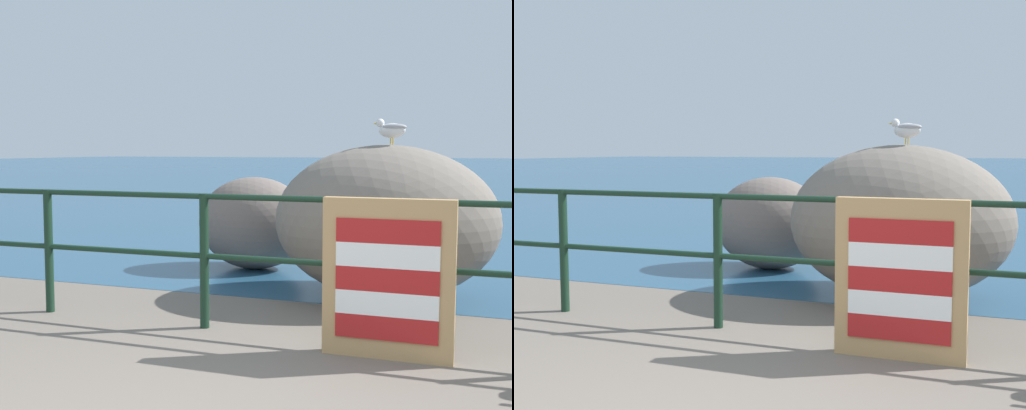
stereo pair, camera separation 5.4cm
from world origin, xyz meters
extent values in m
cube|color=#6B6056|center=(0.00, 20.00, -0.05)|extent=(120.00, 120.00, 0.10)
cube|color=navy|center=(0.00, 48.22, 0.00)|extent=(120.00, 90.00, 0.01)
cylinder|color=black|center=(-2.12, 2.18, 0.51)|extent=(0.07, 0.07, 1.02)
cylinder|color=black|center=(-0.71, 2.18, 0.51)|extent=(0.07, 0.07, 1.02)
cylinder|color=black|center=(0.71, 2.18, 0.51)|extent=(0.07, 0.07, 1.02)
cylinder|color=black|center=(0.00, 2.18, 1.00)|extent=(9.87, 0.04, 0.04)
cylinder|color=black|center=(0.00, 2.18, 0.55)|extent=(9.87, 0.04, 0.04)
cube|color=tan|center=(0.70, 1.93, 0.52)|extent=(0.84, 0.09, 1.04)
cube|color=#AD1E1E|center=(0.70, 1.88, 0.21)|extent=(0.66, 0.01, 0.16)
cube|color=white|center=(0.70, 1.88, 0.36)|extent=(0.66, 0.01, 0.16)
cube|color=#AD1E1E|center=(0.70, 1.88, 0.52)|extent=(0.66, 0.01, 0.16)
cube|color=white|center=(0.70, 1.88, 0.68)|extent=(0.66, 0.01, 0.16)
cube|color=#AD1E1E|center=(0.70, 1.88, 0.83)|extent=(0.66, 0.01, 0.16)
ellipsoid|color=slate|center=(0.40, 3.68, 0.69)|extent=(2.02, 1.64, 1.39)
ellipsoid|color=#71635C|center=(-1.20, 4.60, 0.52)|extent=(1.29, 0.98, 1.04)
cylinder|color=gold|center=(0.45, 3.61, 1.42)|extent=(0.01, 0.01, 0.06)
cylinder|color=gold|center=(0.47, 3.65, 1.42)|extent=(0.01, 0.01, 0.06)
ellipsoid|color=white|center=(0.46, 3.63, 1.51)|extent=(0.28, 0.20, 0.13)
ellipsoid|color=#9E9EA3|center=(0.48, 3.63, 1.54)|extent=(0.27, 0.20, 0.06)
sphere|color=white|center=(0.35, 3.68, 1.58)|extent=(0.08, 0.08, 0.08)
cone|color=gold|center=(0.30, 3.69, 1.58)|extent=(0.06, 0.04, 0.02)
camera|label=1|loc=(1.32, -2.23, 1.36)|focal=45.66mm
camera|label=2|loc=(1.37, -2.21, 1.36)|focal=45.66mm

